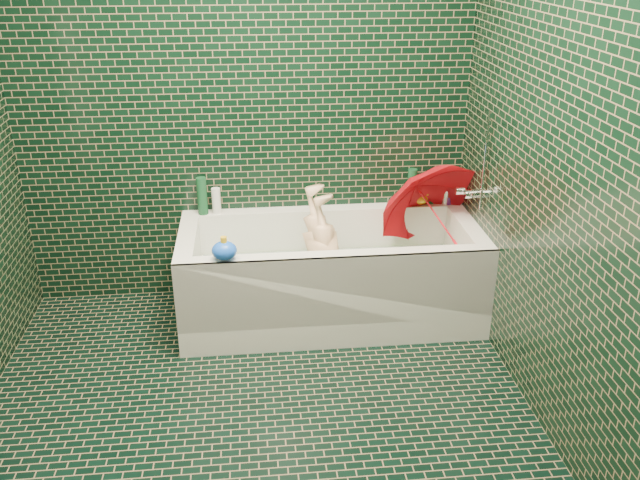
{
  "coord_description": "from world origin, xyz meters",
  "views": [
    {
      "loc": [
        0.03,
        -2.44,
        2.07
      ],
      "look_at": [
        0.37,
        0.82,
        0.58
      ],
      "focal_mm": 38.0,
      "sensor_mm": 36.0,
      "label": 1
    }
  ],
  "objects": [
    {
      "name": "bath_mat",
      "position": [
        0.45,
        1.02,
        0.16
      ],
      "size": [
        1.35,
        0.47,
        0.01
      ],
      "primitive_type": "cube",
      "color": "green",
      "rests_on": "bathtub"
    },
    {
      "name": "soap_bottle_b",
      "position": [
        1.25,
        1.32,
        0.55
      ],
      "size": [
        0.11,
        0.12,
        0.21
      ],
      "primitive_type": "imported",
      "rotation": [
        0.0,
        0.0,
        0.21
      ],
      "color": "#511F75",
      "rests_on": "bathtub"
    },
    {
      "name": "soap_bottle_c",
      "position": [
        1.08,
        1.35,
        0.55
      ],
      "size": [
        0.18,
        0.18,
        0.18
      ],
      "primitive_type": "imported",
      "rotation": [
        0.0,
        0.0,
        -0.39
      ],
      "color": "#144727",
      "rests_on": "bathtub"
    },
    {
      "name": "water",
      "position": [
        0.45,
        1.02,
        0.3
      ],
      "size": [
        1.48,
        0.53,
        0.0
      ],
      "primitive_type": "cube",
      "color": "silver",
      "rests_on": "bathtub"
    },
    {
      "name": "wall_front",
      "position": [
        0.0,
        -1.4,
        1.25
      ],
      "size": [
        2.8,
        0.0,
        2.8
      ],
      "primitive_type": "plane",
      "rotation": [
        -1.57,
        0.0,
        0.0
      ],
      "color": "black",
      "rests_on": "floor"
    },
    {
      "name": "child",
      "position": [
        0.44,
        1.01,
        0.31
      ],
      "size": [
        1.01,
        0.45,
        0.36
      ],
      "primitive_type": "imported",
      "rotation": [
        -1.43,
        0.0,
        -1.46
      ],
      "color": "#E8B891",
      "rests_on": "bathtub"
    },
    {
      "name": "faucet",
      "position": [
        1.26,
        1.02,
        0.77
      ],
      "size": [
        0.18,
        0.19,
        0.55
      ],
      "color": "silver",
      "rests_on": "wall_right"
    },
    {
      "name": "floor",
      "position": [
        0.0,
        0.0,
        0.0
      ],
      "size": [
        2.8,
        2.8,
        0.0
      ],
      "primitive_type": "plane",
      "color": "black",
      "rests_on": "ground"
    },
    {
      "name": "rubber_duck",
      "position": [
        1.05,
        1.34,
        0.59
      ],
      "size": [
        0.12,
        0.08,
        0.1
      ],
      "rotation": [
        0.0,
        0.0,
        -0.05
      ],
      "color": "gold",
      "rests_on": "bathtub"
    },
    {
      "name": "wall_right",
      "position": [
        1.3,
        0.0,
        1.25
      ],
      "size": [
        0.0,
        2.8,
        2.8
      ],
      "primitive_type": "plane",
      "rotation": [
        1.57,
        0.0,
        -1.57
      ],
      "color": "black",
      "rests_on": "floor"
    },
    {
      "name": "bathtub",
      "position": [
        0.45,
        1.01,
        0.21
      ],
      "size": [
        1.7,
        0.75,
        0.55
      ],
      "color": "white",
      "rests_on": "floor"
    },
    {
      "name": "umbrella",
      "position": [
        1.07,
        1.07,
        0.58
      ],
      "size": [
        0.84,
        0.91,
        0.91
      ],
      "primitive_type": "imported",
      "rotation": [
        0.54,
        -0.31,
        0.23
      ],
      "color": "red",
      "rests_on": "bathtub"
    },
    {
      "name": "wall_back",
      "position": [
        0.0,
        1.4,
        1.25
      ],
      "size": [
        2.8,
        0.0,
        2.8
      ],
      "primitive_type": "plane",
      "rotation": [
        1.57,
        0.0,
        0.0
      ],
      "color": "black",
      "rests_on": "floor"
    },
    {
      "name": "bottle_left_short",
      "position": [
        -0.19,
        1.33,
        0.63
      ],
      "size": [
        0.06,
        0.06,
        0.16
      ],
      "primitive_type": "cylinder",
      "rotation": [
        0.0,
        0.0,
        0.13
      ],
      "color": "white",
      "rests_on": "bathtub"
    },
    {
      "name": "bottle_left_tall",
      "position": [
        -0.27,
        1.34,
        0.66
      ],
      "size": [
        0.08,
        0.08,
        0.22
      ],
      "primitive_type": "cylinder",
      "rotation": [
        0.0,
        0.0,
        -0.4
      ],
      "color": "#144727",
      "rests_on": "bathtub"
    },
    {
      "name": "bath_toy",
      "position": [
        -0.13,
        0.69,
        0.61
      ],
      "size": [
        0.14,
        0.12,
        0.13
      ],
      "rotation": [
        0.0,
        0.0,
        0.1
      ],
      "color": "blue",
      "rests_on": "bathtub"
    },
    {
      "name": "soap_bottle_a",
      "position": [
        1.14,
        1.35,
        0.55
      ],
      "size": [
        0.11,
        0.11,
        0.26
      ],
      "primitive_type": "imported",
      "rotation": [
        0.0,
        0.0,
        -0.16
      ],
      "color": "white",
      "rests_on": "bathtub"
    },
    {
      "name": "bottle_right_tall",
      "position": [
        0.98,
        1.34,
        0.66
      ],
      "size": [
        0.07,
        0.07,
        0.23
      ],
      "primitive_type": "cylinder",
      "rotation": [
        0.0,
        0.0,
        0.2
      ],
      "color": "#144727",
      "rests_on": "bathtub"
    },
    {
      "name": "bottle_right_pump",
      "position": [
        1.2,
        1.34,
        0.63
      ],
      "size": [
        0.06,
        0.06,
        0.16
      ],
      "primitive_type": "cylinder",
      "rotation": [
        0.0,
        0.0,
        -0.27
      ],
      "color": "silver",
      "rests_on": "bathtub"
    }
  ]
}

